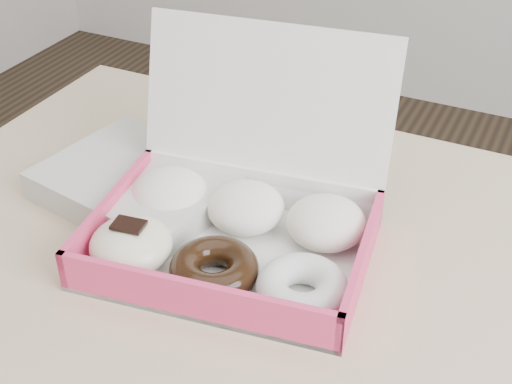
% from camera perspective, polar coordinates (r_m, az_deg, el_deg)
% --- Properties ---
extents(donut_box, '(0.33, 0.31, 0.21)m').
position_cam_1_polar(donut_box, '(0.79, -1.82, -2.34)').
color(donut_box, white).
rests_on(donut_box, table).
extents(newspapers, '(0.26, 0.22, 0.04)m').
position_cam_1_polar(newspapers, '(0.89, -9.14, 0.73)').
color(newspapers, silver).
rests_on(newspapers, table).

